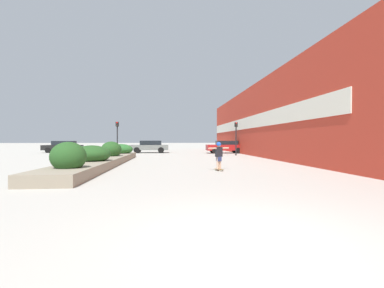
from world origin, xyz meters
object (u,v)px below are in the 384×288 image
at_px(car_leftmost, 150,146).
at_px(traffic_light_right, 236,133).
at_px(car_center_left, 63,146).
at_px(car_center_right, 225,147).
at_px(skateboard, 219,170).
at_px(traffic_light_left, 117,133).
at_px(skateboarder, 219,153).

xyz_separation_m(car_leftmost, traffic_light_right, (9.09, -6.27, 1.49)).
xyz_separation_m(car_center_left, car_center_right, (19.90, -3.37, 0.02)).
bearing_deg(skateboard, traffic_light_right, 43.82).
bearing_deg(skateboard, car_leftmost, 76.55).
relative_size(skateboard, car_center_left, 0.14).
bearing_deg(car_center_left, skateboard, -142.84).
relative_size(skateboard, car_center_right, 0.14).
relative_size(car_center_left, traffic_light_left, 1.34).
relative_size(car_center_left, car_center_right, 1.01).
distance_m(car_leftmost, traffic_light_left, 6.93).
relative_size(skateboard, traffic_light_left, 0.18).
xyz_separation_m(skateboard, car_leftmost, (-4.82, 19.01, 0.74)).
relative_size(skateboarder, traffic_light_left, 0.41).
relative_size(car_leftmost, traffic_light_left, 1.38).
bearing_deg(car_center_left, car_center_right, -99.63).
distance_m(skateboarder, car_center_left, 26.00).
height_order(skateboarder, car_center_right, car_center_right).
height_order(skateboarder, traffic_light_right, traffic_light_right).
xyz_separation_m(skateboarder, traffic_light_right, (4.26, 12.74, 1.38)).
distance_m(skateboarder, traffic_light_left, 14.89).
bearing_deg(traffic_light_left, skateboard, -59.62).
bearing_deg(skateboarder, traffic_light_left, 92.69).
height_order(car_leftmost, traffic_light_right, traffic_light_right).
bearing_deg(car_center_right, traffic_light_right, -179.16).
height_order(car_leftmost, car_center_right, car_leftmost).
relative_size(car_leftmost, car_center_right, 1.04).
xyz_separation_m(car_leftmost, car_center_right, (9.02, -1.67, -0.01)).
distance_m(skateboard, car_leftmost, 19.63).
height_order(skateboarder, car_leftmost, car_leftmost).
bearing_deg(traffic_light_right, car_center_right, 90.84).
distance_m(skateboarder, car_center_right, 17.84).
bearing_deg(car_center_right, car_center_left, 80.37).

